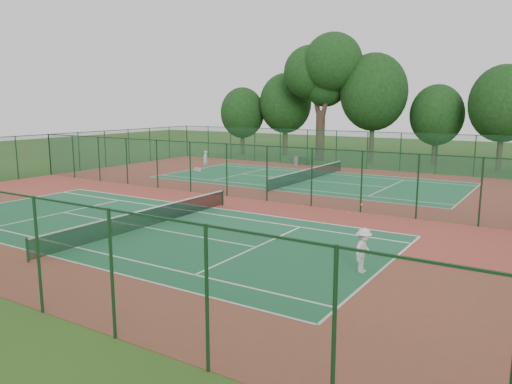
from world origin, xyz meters
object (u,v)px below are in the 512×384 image
at_px(trash_bin, 296,161).
at_px(bench, 303,161).
at_px(player_far, 205,160).
at_px(kit_bag, 198,169).
at_px(player_near, 363,250).
at_px(big_tree, 323,71).

distance_m(trash_bin, bench, 0.70).
relative_size(player_far, kit_bag, 2.22).
bearing_deg(player_near, big_tree, 32.11).
bearing_deg(trash_bin, player_near, -57.89).
height_order(trash_bin, bench, trash_bin).
bearing_deg(player_near, kit_bag, 55.55).
bearing_deg(bench, player_near, -80.65).
bearing_deg(big_tree, kit_bag, -113.00).
bearing_deg(bench, big_tree, 71.98).
height_order(trash_bin, kit_bag, trash_bin).
relative_size(player_near, trash_bin, 1.89).
distance_m(player_near, kit_bag, 28.83).
relative_size(player_near, player_far, 1.00).
relative_size(trash_bin, bench, 0.65).
bearing_deg(kit_bag, player_far, 121.55).
xyz_separation_m(player_far, bench, (6.58, 7.16, -0.43)).
bearing_deg(player_near, trash_bin, 36.95).
relative_size(player_far, bench, 1.24).
xyz_separation_m(player_near, kit_bag, (-22.31, 18.25, -0.69)).
xyz_separation_m(bench, big_tree, (-0.30, 4.88, 8.89)).
distance_m(player_near, player_far, 30.26).
distance_m(player_far, kit_bag, 1.88).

